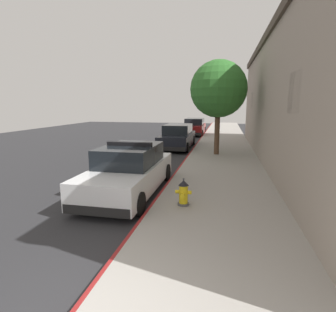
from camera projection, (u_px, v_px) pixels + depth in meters
ground_plane at (100, 165)px, 13.57m from camera, size 32.38×60.00×0.20m
sidewalk_pavement at (222, 167)px, 12.32m from camera, size 3.60×60.00×0.15m
curb_painted_edge at (182, 165)px, 12.69m from camera, size 0.08×60.00×0.15m
police_cruiser at (130, 171)px, 8.84m from camera, size 1.94×4.84×1.68m
parked_car_silver_ahead at (178, 137)px, 18.04m from camera, size 1.94×4.84×1.56m
parked_car_dark_far at (194, 127)px, 26.00m from camera, size 1.94×4.84×1.56m
fire_hydrant at (183, 193)px, 7.40m from camera, size 0.44×0.40×0.76m
street_tree at (218, 89)px, 14.45m from camera, size 3.03×3.03×5.05m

